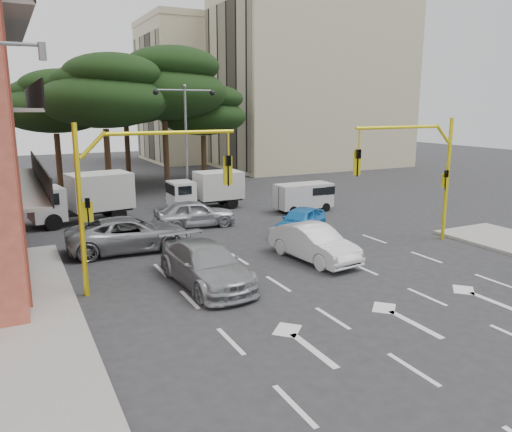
# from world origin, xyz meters

# --- Properties ---
(ground) EXTENTS (120.00, 120.00, 0.00)m
(ground) POSITION_xyz_m (0.00, 0.00, 0.00)
(ground) COLOR #28282B
(ground) RESTS_ON ground
(median_strip) EXTENTS (1.40, 6.00, 0.15)m
(median_strip) POSITION_xyz_m (0.00, 16.00, 0.07)
(median_strip) COLOR gray
(median_strip) RESTS_ON ground
(apartment_beige_near) EXTENTS (20.20, 12.15, 18.70)m
(apartment_beige_near) POSITION_xyz_m (19.95, 32.00, 9.35)
(apartment_beige_near) COLOR beige
(apartment_beige_near) RESTS_ON ground
(apartment_beige_far) EXTENTS (16.20, 12.15, 16.70)m
(apartment_beige_far) POSITION_xyz_m (12.95, 44.00, 8.35)
(apartment_beige_far) COLOR beige
(apartment_beige_far) RESTS_ON ground
(pine_left_near) EXTENTS (9.15, 9.15, 10.23)m
(pine_left_near) POSITION_xyz_m (-3.94, 21.96, 7.60)
(pine_left_near) COLOR #382616
(pine_left_near) RESTS_ON ground
(pine_center) EXTENTS (9.98, 9.98, 11.16)m
(pine_center) POSITION_xyz_m (1.06, 23.96, 8.30)
(pine_center) COLOR #382616
(pine_center) RESTS_ON ground
(pine_left_far) EXTENTS (8.32, 8.32, 9.30)m
(pine_left_far) POSITION_xyz_m (-6.94, 25.96, 6.91)
(pine_left_far) COLOR #382616
(pine_left_far) RESTS_ON ground
(pine_right) EXTENTS (7.49, 7.49, 8.37)m
(pine_right) POSITION_xyz_m (5.06, 25.96, 6.22)
(pine_right) COLOR #382616
(pine_right) RESTS_ON ground
(pine_back) EXTENTS (9.15, 9.15, 10.23)m
(pine_back) POSITION_xyz_m (-0.94, 28.96, 7.60)
(pine_back) COLOR #382616
(pine_back) RESTS_ON ground
(signal_mast_right) EXTENTS (5.79, 0.37, 6.00)m
(signal_mast_right) POSITION_xyz_m (6.80, 1.99, 3.88)
(signal_mast_right) COLOR yellow
(signal_mast_right) RESTS_ON ground
(signal_mast_left) EXTENTS (5.79, 0.37, 6.00)m
(signal_mast_left) POSITION_xyz_m (-6.80, 1.99, 3.88)
(signal_mast_left) COLOR yellow
(signal_mast_left) RESTS_ON ground
(street_lamp_center) EXTENTS (4.16, 0.36, 7.77)m
(street_lamp_center) POSITION_xyz_m (0.00, 16.00, 5.43)
(street_lamp_center) COLOR slate
(street_lamp_center) RESTS_ON median_strip
(car_white_hatch) EXTENTS (2.13, 4.78, 1.52)m
(car_white_hatch) POSITION_xyz_m (0.82, 1.93, 0.76)
(car_white_hatch) COLOR silver
(car_white_hatch) RESTS_ON ground
(car_blue_compact) EXTENTS (4.25, 3.64, 1.38)m
(car_blue_compact) POSITION_xyz_m (2.76, 6.15, 0.69)
(car_blue_compact) COLOR blue
(car_blue_compact) RESTS_ON ground
(car_silver_wagon) EXTENTS (2.49, 5.47, 1.55)m
(car_silver_wagon) POSITION_xyz_m (-4.43, 1.17, 0.78)
(car_silver_wagon) COLOR #93979B
(car_silver_wagon) RESTS_ON ground
(car_silver_cross_a) EXTENTS (5.77, 2.91, 1.57)m
(car_silver_cross_a) POSITION_xyz_m (-5.92, 7.00, 0.78)
(car_silver_cross_a) COLOR gray
(car_silver_cross_a) RESTS_ON ground
(car_silver_cross_b) EXTENTS (4.59, 2.16, 1.52)m
(car_silver_cross_b) POSITION_xyz_m (-1.66, 10.05, 0.76)
(car_silver_cross_b) COLOR #A9ADB2
(car_silver_cross_b) RESTS_ON ground
(van_white) EXTENTS (3.61, 1.63, 1.80)m
(van_white) POSITION_xyz_m (5.99, 11.00, 0.90)
(van_white) COLOR silver
(van_white) RESTS_ON ground
(box_truck_a) EXTENTS (5.93, 3.18, 2.78)m
(box_truck_a) POSITION_xyz_m (-6.99, 14.00, 1.39)
(box_truck_a) COLOR silver
(box_truck_a) RESTS_ON ground
(box_truck_b) EXTENTS (4.85, 2.06, 2.38)m
(box_truck_b) POSITION_xyz_m (0.79, 14.60, 1.19)
(box_truck_b) COLOR white
(box_truck_b) RESTS_ON ground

